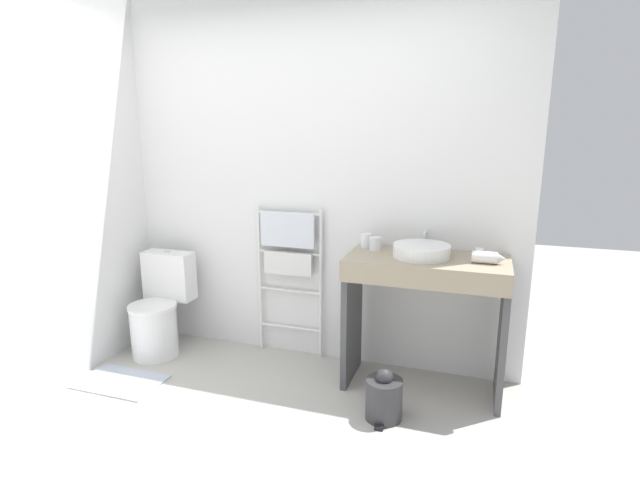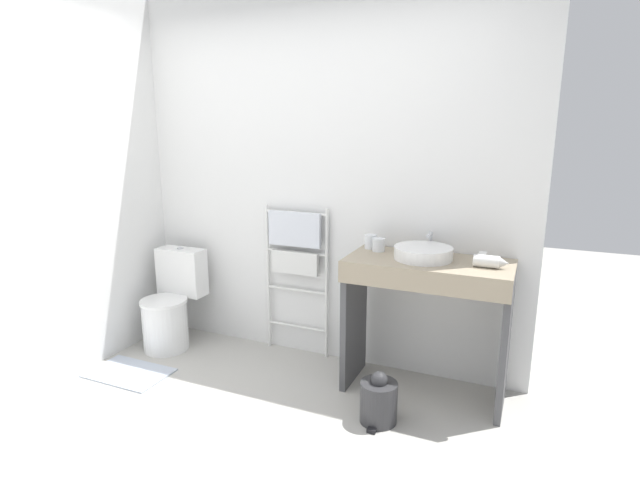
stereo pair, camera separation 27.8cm
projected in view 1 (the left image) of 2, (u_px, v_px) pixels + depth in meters
ground_plane at (207, 480)px, 2.45m from camera, size 12.00×12.00×0.00m
wall_back at (311, 177)px, 3.58m from camera, size 3.03×0.12×2.69m
wall_side at (62, 181)px, 3.28m from camera, size 0.12×2.22×2.69m
toilet at (159, 311)px, 3.80m from camera, size 0.39×0.49×0.77m
towel_radiator at (288, 252)px, 3.64m from camera, size 0.51×0.06×1.13m
vanity_counter at (425, 302)px, 3.17m from camera, size 1.00×0.49×0.90m
sink_basin at (422, 250)px, 3.13m from camera, size 0.36×0.36×0.08m
faucet at (426, 237)px, 3.30m from camera, size 0.02×0.10×0.13m
cup_near_wall at (367, 241)px, 3.37m from camera, size 0.08×0.08×0.09m
cup_near_edge at (375, 244)px, 3.31m from camera, size 0.08×0.08×0.09m
hair_dryer at (486, 257)px, 2.99m from camera, size 0.20×0.17×0.07m
trash_bin at (384, 398)px, 2.94m from camera, size 0.22×0.25×0.32m
bath_mat at (121, 382)px, 3.39m from camera, size 0.56×0.36×0.01m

